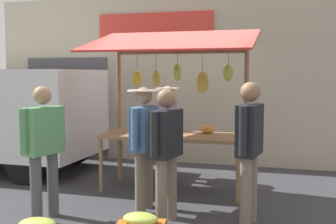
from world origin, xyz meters
name	(u,v)px	position (x,y,z in m)	size (l,w,h in m)	color
ground_plane	(173,190)	(0.00, 0.00, 0.00)	(40.00, 40.00, 0.00)	#38383D
street_backdrop	(199,79)	(0.07, -2.20, 1.70)	(9.00, 0.30, 3.40)	#B2A893
market_stall	(174,91)	(0.00, -0.04, 1.54)	(2.50, 1.46, 2.50)	olive
vendor_with_sunhat	(168,124)	(0.30, -0.75, 0.94)	(0.41, 0.69, 1.60)	#232328
shopper_with_shopping_bag	(166,146)	(-0.29, 1.40, 0.94)	(0.31, 0.69, 1.63)	#726656
shopper_in_grey_tee	(249,142)	(-1.26, 1.22, 1.00)	(0.29, 0.72, 1.71)	#726656
shopper_with_ponytail	(43,143)	(1.20, 1.70, 0.96)	(0.34, 0.69, 1.66)	#4C4C51
shopper_in_striped_shirt	(144,138)	(0.12, 1.03, 0.96)	(0.42, 0.70, 1.63)	#726656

